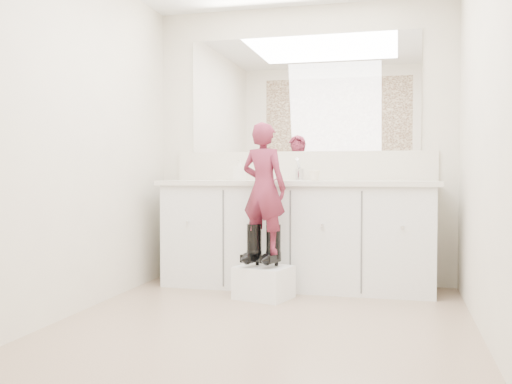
# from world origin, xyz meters

# --- Properties ---
(floor) EXTENTS (3.00, 3.00, 0.00)m
(floor) POSITION_xyz_m (0.00, 0.00, 0.00)
(floor) COLOR #836956
(floor) RESTS_ON ground
(wall_back) EXTENTS (2.60, 0.00, 2.60)m
(wall_back) POSITION_xyz_m (0.00, 1.50, 1.20)
(wall_back) COLOR beige
(wall_back) RESTS_ON floor
(wall_front) EXTENTS (2.60, 0.00, 2.60)m
(wall_front) POSITION_xyz_m (0.00, -1.50, 1.20)
(wall_front) COLOR beige
(wall_front) RESTS_ON floor
(wall_left) EXTENTS (0.00, 3.00, 3.00)m
(wall_left) POSITION_xyz_m (-1.30, 0.00, 1.20)
(wall_left) COLOR beige
(wall_left) RESTS_ON floor
(wall_right) EXTENTS (0.00, 3.00, 3.00)m
(wall_right) POSITION_xyz_m (1.30, 0.00, 1.20)
(wall_right) COLOR beige
(wall_right) RESTS_ON floor
(vanity_cabinet) EXTENTS (2.20, 0.55, 0.85)m
(vanity_cabinet) POSITION_xyz_m (0.00, 1.23, 0.42)
(vanity_cabinet) COLOR silver
(vanity_cabinet) RESTS_ON floor
(countertop) EXTENTS (2.28, 0.58, 0.04)m
(countertop) POSITION_xyz_m (0.00, 1.21, 0.87)
(countertop) COLOR beige
(countertop) RESTS_ON vanity_cabinet
(backsplash) EXTENTS (2.28, 0.03, 0.25)m
(backsplash) POSITION_xyz_m (0.00, 1.49, 1.02)
(backsplash) COLOR beige
(backsplash) RESTS_ON countertop
(mirror) EXTENTS (2.00, 0.02, 1.00)m
(mirror) POSITION_xyz_m (0.00, 1.49, 1.64)
(mirror) COLOR white
(mirror) RESTS_ON wall_back
(faucet) EXTENTS (0.08, 0.08, 0.10)m
(faucet) POSITION_xyz_m (0.00, 1.38, 0.94)
(faucet) COLOR silver
(faucet) RESTS_ON countertop
(cup) EXTENTS (0.10, 0.10, 0.09)m
(cup) POSITION_xyz_m (0.15, 1.22, 0.93)
(cup) COLOR beige
(cup) RESTS_ON countertop
(soap_bottle) EXTENTS (0.10, 0.10, 0.18)m
(soap_bottle) POSITION_xyz_m (-0.48, 1.18, 0.98)
(soap_bottle) COLOR silver
(soap_bottle) RESTS_ON countertop
(step_stool) EXTENTS (0.46, 0.41, 0.25)m
(step_stool) POSITION_xyz_m (-0.17, 0.75, 0.12)
(step_stool) COLOR white
(step_stool) RESTS_ON floor
(boot_left) EXTENTS (0.17, 0.24, 0.32)m
(boot_left) POSITION_xyz_m (-0.24, 0.75, 0.41)
(boot_left) COLOR black
(boot_left) RESTS_ON step_stool
(boot_right) EXTENTS (0.17, 0.24, 0.32)m
(boot_right) POSITION_xyz_m (-0.09, 0.75, 0.41)
(boot_right) COLOR black
(boot_right) RESTS_ON step_stool
(toddler) EXTENTS (0.41, 0.33, 0.99)m
(toddler) POSITION_xyz_m (-0.17, 0.75, 0.84)
(toddler) COLOR #9D304D
(toddler) RESTS_ON step_stool
(toothbrush) EXTENTS (0.13, 0.05, 0.06)m
(toothbrush) POSITION_xyz_m (-0.10, 0.75, 0.90)
(toothbrush) COLOR #D35287
(toothbrush) RESTS_ON toddler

